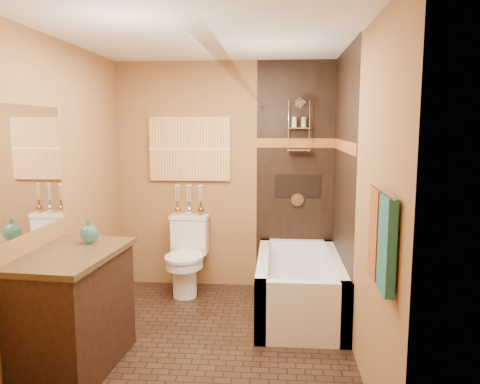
# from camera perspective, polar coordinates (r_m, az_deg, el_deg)

# --- Properties ---
(floor) EXTENTS (3.00, 3.00, 0.00)m
(floor) POSITION_cam_1_polar(r_m,az_deg,el_deg) (4.10, -4.19, -18.05)
(floor) COLOR black
(floor) RESTS_ON ground
(wall_left) EXTENTS (0.02, 3.00, 2.50)m
(wall_left) POSITION_cam_1_polar(r_m,az_deg,el_deg) (4.09, -21.24, -0.27)
(wall_left) COLOR olive
(wall_left) RESTS_ON floor
(wall_right) EXTENTS (0.02, 3.00, 2.50)m
(wall_right) POSITION_cam_1_polar(r_m,az_deg,el_deg) (3.73, 14.14, -0.71)
(wall_right) COLOR olive
(wall_right) RESTS_ON floor
(wall_back) EXTENTS (2.40, 0.02, 2.50)m
(wall_back) POSITION_cam_1_polar(r_m,az_deg,el_deg) (5.20, -1.81, 1.95)
(wall_back) COLOR olive
(wall_back) RESTS_ON floor
(wall_front) EXTENTS (2.40, 0.02, 2.50)m
(wall_front) POSITION_cam_1_polar(r_m,az_deg,el_deg) (2.28, -10.29, -6.09)
(wall_front) COLOR olive
(wall_front) RESTS_ON floor
(ceiling) EXTENTS (3.00, 3.00, 0.00)m
(ceiling) POSITION_cam_1_polar(r_m,az_deg,el_deg) (3.75, -4.60, 18.75)
(ceiling) COLOR silver
(ceiling) RESTS_ON wall_back
(alcove_tile_back) EXTENTS (0.85, 0.01, 2.50)m
(alcove_tile_back) POSITION_cam_1_polar(r_m,az_deg,el_deg) (5.16, 6.77, 1.85)
(alcove_tile_back) COLOR black
(alcove_tile_back) RESTS_ON wall_back
(alcove_tile_right) EXTENTS (0.01, 1.50, 2.50)m
(alcove_tile_right) POSITION_cam_1_polar(r_m,az_deg,el_deg) (4.46, 12.42, 0.76)
(alcove_tile_right) COLOR black
(alcove_tile_right) RESTS_ON wall_right
(mosaic_band_back) EXTENTS (0.85, 0.01, 0.10)m
(mosaic_band_back) POSITION_cam_1_polar(r_m,az_deg,el_deg) (5.12, 6.84, 5.96)
(mosaic_band_back) COLOR brown
(mosaic_band_back) RESTS_ON alcove_tile_back
(mosaic_band_right) EXTENTS (0.01, 1.50, 0.10)m
(mosaic_band_right) POSITION_cam_1_polar(r_m,az_deg,el_deg) (4.43, 12.44, 5.51)
(mosaic_band_right) COLOR brown
(mosaic_band_right) RESTS_ON alcove_tile_right
(alcove_niche) EXTENTS (0.50, 0.01, 0.25)m
(alcove_niche) POSITION_cam_1_polar(r_m,az_deg,el_deg) (5.17, 7.03, 0.74)
(alcove_niche) COLOR black
(alcove_niche) RESTS_ON alcove_tile_back
(shower_fixtures) EXTENTS (0.24, 0.33, 1.16)m
(shower_fixtures) POSITION_cam_1_polar(r_m,az_deg,el_deg) (5.02, 7.18, 6.43)
(shower_fixtures) COLOR silver
(shower_fixtures) RESTS_ON floor
(curtain_rod) EXTENTS (0.03, 1.55, 0.03)m
(curtain_rod) POSITION_cam_1_polar(r_m,az_deg,el_deg) (4.40, 2.32, 10.89)
(curtain_rod) COLOR silver
(curtain_rod) RESTS_ON wall_back
(towel_bar) EXTENTS (0.02, 0.55, 0.02)m
(towel_bar) POSITION_cam_1_polar(r_m,az_deg,el_deg) (2.67, 16.91, 0.12)
(towel_bar) COLOR silver
(towel_bar) RESTS_ON wall_right
(towel_teal) EXTENTS (0.05, 0.22, 0.52)m
(towel_teal) POSITION_cam_1_polar(r_m,az_deg,el_deg) (2.60, 17.48, -6.18)
(towel_teal) COLOR #1C5E54
(towel_teal) RESTS_ON towel_bar
(towel_rust) EXTENTS (0.05, 0.22, 0.52)m
(towel_rust) POSITION_cam_1_polar(r_m,az_deg,el_deg) (2.85, 16.33, -4.91)
(towel_rust) COLOR brown
(towel_rust) RESTS_ON towel_bar
(sunset_painting) EXTENTS (0.90, 0.04, 0.70)m
(sunset_painting) POSITION_cam_1_polar(r_m,az_deg,el_deg) (5.21, -6.15, 5.23)
(sunset_painting) COLOR orange
(sunset_painting) RESTS_ON wall_back
(vanity_mirror) EXTENTS (0.01, 1.00, 0.90)m
(vanity_mirror) POSITION_cam_1_polar(r_m,az_deg,el_deg) (3.65, -24.41, 2.58)
(vanity_mirror) COLOR white
(vanity_mirror) RESTS_ON wall_left
(bathtub) EXTENTS (0.80, 1.50, 0.55)m
(bathtub) POSITION_cam_1_polar(r_m,az_deg,el_deg) (4.67, 7.20, -11.81)
(bathtub) COLOR white
(bathtub) RESTS_ON floor
(toilet) EXTENTS (0.43, 0.63, 0.83)m
(toilet) POSITION_cam_1_polar(r_m,az_deg,el_deg) (5.13, -6.52, -7.66)
(toilet) COLOR white
(toilet) RESTS_ON floor
(vanity) EXTENTS (0.70, 1.06, 0.90)m
(vanity) POSITION_cam_1_polar(r_m,az_deg,el_deg) (3.76, -19.85, -13.47)
(vanity) COLOR black
(vanity) RESTS_ON floor
(teal_bottle) EXTENTS (0.16, 0.16, 0.23)m
(teal_bottle) POSITION_cam_1_polar(r_m,az_deg,el_deg) (3.82, -17.91, -4.60)
(teal_bottle) COLOR #267465
(teal_bottle) RESTS_ON vanity
(bud_vases) EXTENTS (0.33, 0.07, 0.33)m
(bud_vases) POSITION_cam_1_polar(r_m,az_deg,el_deg) (5.18, -6.23, -0.86)
(bud_vases) COLOR #CC8940
(bud_vases) RESTS_ON toilet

